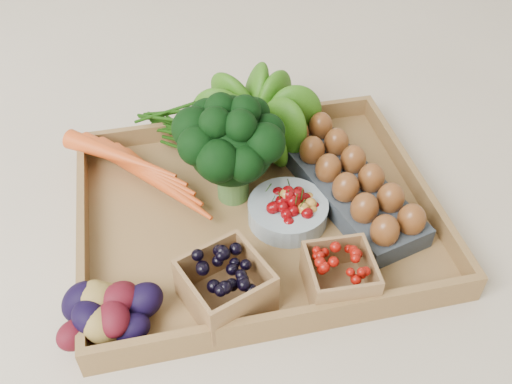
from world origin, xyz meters
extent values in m
plane|color=beige|center=(0.00, 0.00, 0.00)|extent=(4.00, 4.00, 0.00)
cube|color=olive|center=(0.00, 0.00, 0.01)|extent=(0.55, 0.45, 0.01)
sphere|color=#22560D|center=(0.04, 0.17, 0.09)|extent=(0.15, 0.15, 0.15)
cylinder|color=#8C9EA5|center=(0.05, -0.02, 0.03)|extent=(0.13, 0.13, 0.03)
cube|color=#343A42|center=(0.15, 0.01, 0.03)|extent=(0.18, 0.32, 0.04)
cube|color=black|center=(-0.08, -0.16, 0.05)|extent=(0.13, 0.13, 0.07)
cube|color=maroon|center=(0.08, -0.17, 0.05)|extent=(0.09, 0.09, 0.06)
camera|label=1|loc=(-0.14, -0.62, 0.67)|focal=40.00mm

